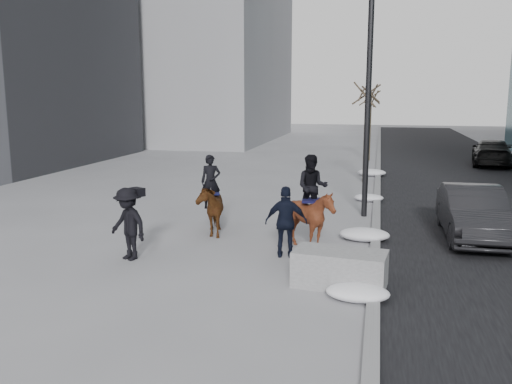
% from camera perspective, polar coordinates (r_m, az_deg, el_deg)
% --- Properties ---
extents(ground, '(120.00, 120.00, 0.00)m').
position_cam_1_polar(ground, '(12.92, -1.19, -7.50)').
color(ground, gray).
rests_on(ground, ground).
extents(road, '(8.00, 90.00, 0.01)m').
position_cam_1_polar(road, '(22.64, 22.81, -0.54)').
color(road, black).
rests_on(road, ground).
extents(curb, '(0.25, 90.00, 0.12)m').
position_cam_1_polar(curb, '(22.27, 12.64, -0.00)').
color(curb, gray).
rests_on(curb, ground).
extents(planter, '(1.98, 1.16, 0.75)m').
position_cam_1_polar(planter, '(11.46, 8.81, -7.98)').
color(planter, '#98979A').
rests_on(planter, ground).
extents(car_near, '(1.57, 4.39, 1.44)m').
position_cam_1_polar(car_near, '(16.05, 21.90, -2.06)').
color(car_near, black).
rests_on(car_near, ground).
extents(car_far, '(2.73, 5.24, 1.45)m').
position_cam_1_polar(car_far, '(32.99, 23.57, 3.84)').
color(car_far, black).
rests_on(car_far, ground).
extents(tree_near, '(1.20, 1.20, 4.78)m').
position_cam_1_polar(tree_near, '(24.72, 11.50, 6.49)').
color(tree_near, '#34241E').
rests_on(tree_near, ground).
extents(tree_far, '(1.20, 1.20, 4.51)m').
position_cam_1_polar(tree_far, '(33.12, 11.87, 7.16)').
color(tree_far, '#3D3124').
rests_on(tree_far, ground).
extents(mounted_left, '(1.32, 1.90, 2.25)m').
position_cam_1_polar(mounted_left, '(15.47, -4.89, -1.33)').
color(mounted_left, '#461B0E').
rests_on(mounted_left, ground).
extents(mounted_right, '(1.38, 1.52, 2.43)m').
position_cam_1_polar(mounted_right, '(13.91, 5.83, -2.09)').
color(mounted_right, '#451F0D').
rests_on(mounted_right, ground).
extents(feeder, '(1.08, 0.92, 1.75)m').
position_cam_1_polar(feeder, '(13.19, 3.20, -3.17)').
color(feeder, black).
rests_on(feeder, ground).
extents(camera_crew, '(1.30, 1.08, 1.75)m').
position_cam_1_polar(camera_crew, '(13.33, -13.30, -3.26)').
color(camera_crew, black).
rests_on(camera_crew, ground).
extents(lamppost, '(0.25, 2.86, 9.09)m').
position_cam_1_polar(lamppost, '(17.45, 11.85, 13.53)').
color(lamppost, black).
rests_on(lamppost, ground).
extents(snow_piles, '(1.37, 17.32, 0.35)m').
position_cam_1_polar(snow_piles, '(18.58, 11.66, -1.66)').
color(snow_piles, white).
rests_on(snow_piles, ground).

